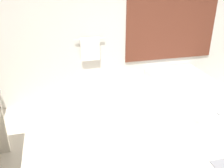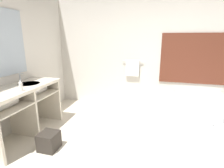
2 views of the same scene
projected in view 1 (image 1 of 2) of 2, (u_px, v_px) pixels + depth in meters
name	position (u px, v px, depth m)	size (l,w,h in m)	color
wall_back_with_blinds	(109.00, 26.00, 4.21)	(7.40, 0.13, 2.70)	silver
bathtub	(192.00, 99.00, 4.04)	(0.95, 1.87, 0.65)	white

